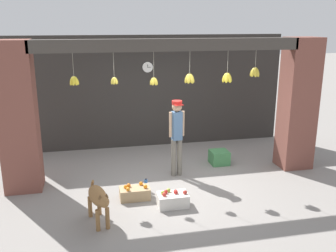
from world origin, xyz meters
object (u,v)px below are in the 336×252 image
fruit_crate_oranges (135,193)px  shopkeeper (177,132)px  produce_box_green (219,157)px  fruit_crate_apples (173,199)px  water_bottle (146,185)px  wall_clock (148,67)px  dog (98,198)px

fruit_crate_oranges → shopkeeper: bearing=42.2°
shopkeeper → fruit_crate_oranges: (-1.04, -0.94, -0.87)m
shopkeeper → produce_box_green: shopkeeper is taller
fruit_crate_apples → produce_box_green: bearing=49.9°
fruit_crate_oranges → water_bottle: size_ratio=2.18×
fruit_crate_oranges → produce_box_green: size_ratio=1.36×
water_bottle → wall_clock: 3.49m
shopkeeper → fruit_crate_apples: 1.68m
produce_box_green → wall_clock: size_ratio=1.46×
dog → water_bottle: 1.49m
fruit_crate_oranges → produce_box_green: (2.19, 1.40, 0.04)m
fruit_crate_apples → water_bottle: size_ratio=2.11×
fruit_crate_oranges → fruit_crate_apples: size_ratio=1.03×
shopkeeper → water_bottle: size_ratio=6.37×
produce_box_green → water_bottle: (-1.93, -1.11, -0.04)m
fruit_crate_apples → dog: bearing=-165.0°
water_bottle → fruit_crate_apples: bearing=-62.7°
fruit_crate_oranges → water_bottle: 0.39m
wall_clock → fruit_crate_oranges: bearing=-104.0°
shopkeeper → produce_box_green: (1.15, 0.46, -0.83)m
shopkeeper → fruit_crate_oranges: shopkeeper is taller
fruit_crate_oranges → wall_clock: size_ratio=1.99×
dog → produce_box_green: 3.64m
fruit_crate_oranges → fruit_crate_apples: fruit_crate_apples is taller
dog → fruit_crate_apples: bearing=91.8°
wall_clock → water_bottle: bearing=-100.3°
fruit_crate_apples → wall_clock: (0.13, 3.54, 2.00)m
dog → shopkeeper: 2.51m
produce_box_green → wall_clock: wall_clock is taller
shopkeeper → wall_clock: 2.45m
water_bottle → shopkeeper: bearing=39.7°
shopkeeper → water_bottle: (-0.78, -0.65, -0.86)m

